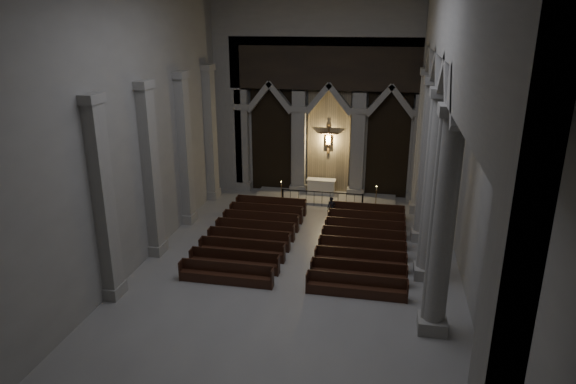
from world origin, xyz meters
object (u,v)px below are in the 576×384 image
object	(u,v)px
altar	(321,186)
candle_stand_right	(376,204)
candle_stand_left	(281,196)
altar_rail	(322,196)
pews	(306,241)
worshipper	(331,208)

from	to	relation	value
altar	candle_stand_right	world-z (taller)	candle_stand_right
altar	candle_stand_left	world-z (taller)	candle_stand_left
altar_rail	pews	bearing A→B (deg)	-90.00
altar_rail	candle_stand_left	xyz separation A→B (m)	(-2.52, 0.42, -0.28)
candle_stand_right	altar	bearing A→B (deg)	149.21
altar	pews	size ratio (longest dim) A/B	0.19
worshipper	candle_stand_left	bearing A→B (deg)	147.78
candle_stand_left	candle_stand_right	distance (m)	5.66
candle_stand_left	pews	size ratio (longest dim) A/B	0.13
candle_stand_right	candle_stand_left	bearing A→B (deg)	174.76
candle_stand_left	altar	bearing A→B (deg)	34.60
altar	worshipper	distance (m)	3.80
pews	worshipper	xyz separation A→B (m)	(0.74, 4.01, 0.31)
pews	worshipper	bearing A→B (deg)	79.53
candle_stand_left	worshipper	bearing A→B (deg)	-33.12
candle_stand_left	candle_stand_right	size ratio (longest dim) A/B	0.84
candle_stand_right	pews	xyz separation A→B (m)	(-3.11, -5.62, -0.12)
altar	candle_stand_right	xyz separation A→B (m)	(3.43, -2.04, -0.20)
candle_stand_left	candle_stand_right	bearing A→B (deg)	-5.24
pews	altar_rail	bearing A→B (deg)	90.00
altar_rail	worshipper	distance (m)	1.87
candle_stand_left	worshipper	xyz separation A→B (m)	(3.27, -2.13, 0.26)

